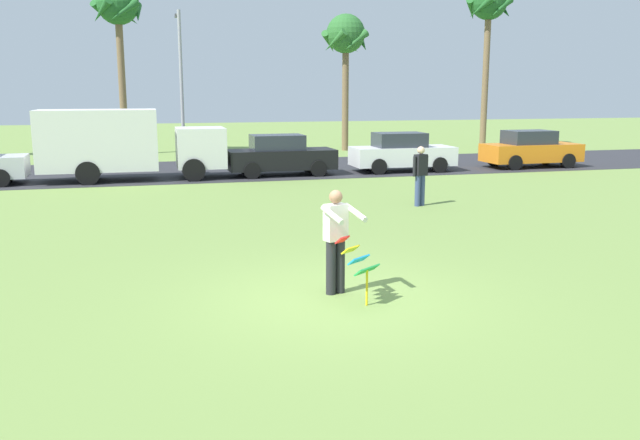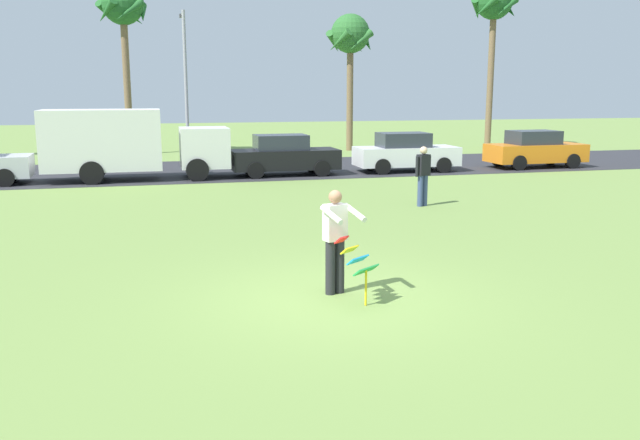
# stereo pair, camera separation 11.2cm
# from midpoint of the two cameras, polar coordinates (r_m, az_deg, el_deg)

# --- Properties ---
(ground_plane) EXTENTS (120.00, 120.00, 0.00)m
(ground_plane) POSITION_cam_midpoint_polar(r_m,az_deg,el_deg) (10.90, 1.69, -6.66)
(ground_plane) COLOR olive
(road_strip) EXTENTS (120.00, 8.00, 0.01)m
(road_strip) POSITION_cam_midpoint_polar(r_m,az_deg,el_deg) (28.50, -8.40, 4.25)
(road_strip) COLOR #2D2D33
(road_strip) RESTS_ON ground
(person_kite_flyer) EXTENTS (0.67, 0.75, 1.73)m
(person_kite_flyer) POSITION_cam_midpoint_polar(r_m,az_deg,el_deg) (10.88, 1.65, -1.51)
(person_kite_flyer) COLOR #26262B
(person_kite_flyer) RESTS_ON ground
(kite_held) EXTENTS (0.67, 0.73, 1.04)m
(kite_held) POSITION_cam_midpoint_polar(r_m,az_deg,el_deg) (10.46, 3.53, -3.54)
(kite_held) COLOR red
(kite_held) RESTS_ON ground
(parked_truck_white_box) EXTENTS (6.71, 2.13, 2.62)m
(parked_truck_white_box) POSITION_cam_midpoint_polar(r_m,az_deg,el_deg) (25.85, -16.14, 6.38)
(parked_truck_white_box) COLOR silver
(parked_truck_white_box) RESTS_ON ground
(parked_car_black) EXTENTS (4.22, 1.88, 1.60)m
(parked_car_black) POSITION_cam_midpoint_polar(r_m,az_deg,el_deg) (26.39, -2.99, 5.50)
(parked_car_black) COLOR black
(parked_car_black) RESTS_ON ground
(parked_car_white) EXTENTS (4.22, 1.88, 1.60)m
(parked_car_white) POSITION_cam_midpoint_polar(r_m,az_deg,el_deg) (27.84, 7.43, 5.71)
(parked_car_white) COLOR white
(parked_car_white) RESTS_ON ground
(parked_car_orange) EXTENTS (4.24, 1.91, 1.60)m
(parked_car_orange) POSITION_cam_midpoint_polar(r_m,az_deg,el_deg) (30.56, 18.00, 5.73)
(parked_car_orange) COLOR orange
(parked_car_orange) RESTS_ON ground
(palm_tree_right_near) EXTENTS (2.58, 2.71, 8.63)m
(palm_tree_right_near) POSITION_cam_midpoint_polar(r_m,az_deg,el_deg) (36.55, -16.37, 16.72)
(palm_tree_right_near) COLOR brown
(palm_tree_right_near) RESTS_ON ground
(palm_tree_centre_far) EXTENTS (2.58, 2.71, 7.37)m
(palm_tree_centre_far) POSITION_cam_midpoint_polar(r_m,az_deg,el_deg) (37.53, 2.70, 15.19)
(palm_tree_centre_far) COLOR brown
(palm_tree_centre_far) RESTS_ON ground
(palm_tree_far_left) EXTENTS (2.58, 2.71, 9.29)m
(palm_tree_far_left) POSITION_cam_midpoint_polar(r_m,az_deg,el_deg) (40.50, 14.70, 17.07)
(palm_tree_far_left) COLOR brown
(palm_tree_far_left) RESTS_ON ground
(streetlight_pole) EXTENTS (0.24, 1.65, 7.00)m
(streetlight_pole) POSITION_cam_midpoint_polar(r_m,az_deg,el_deg) (33.20, -11.32, 12.00)
(streetlight_pole) COLOR #9E9EA3
(streetlight_pole) RESTS_ON ground
(person_walker_near) EXTENTS (0.54, 0.33, 1.73)m
(person_walker_near) POSITION_cam_midpoint_polar(r_m,az_deg,el_deg) (19.51, 8.95, 3.89)
(person_walker_near) COLOR #384772
(person_walker_near) RESTS_ON ground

